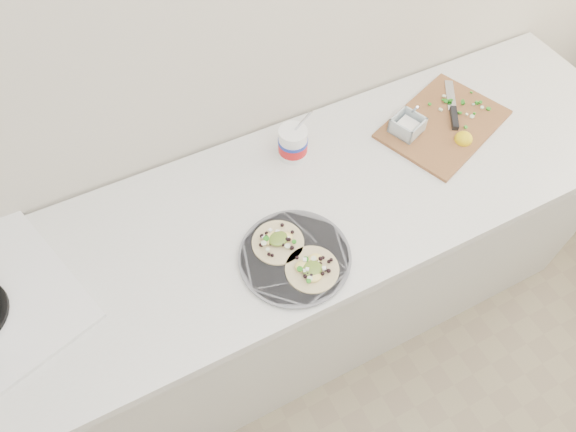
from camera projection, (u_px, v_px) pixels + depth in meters
name	position (u px, v px, depth m)	size (l,w,h in m)	color
counter	(289.00, 274.00, 1.90)	(2.44, 0.66, 0.90)	silver
taco_plate	(295.00, 255.00, 1.41)	(0.31, 0.31, 0.04)	#5D5D64
tub	(294.00, 141.00, 1.59)	(0.09, 0.09, 0.21)	white
cutboard	(441.00, 121.00, 1.71)	(0.49, 0.41, 0.07)	brown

